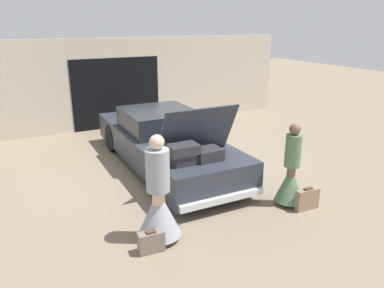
# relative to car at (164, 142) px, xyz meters

# --- Properties ---
(ground_plane) EXTENTS (40.00, 40.00, 0.00)m
(ground_plane) POSITION_rel_car_xyz_m (0.00, -0.00, -0.59)
(ground_plane) COLOR #7F705B
(garage_wall_back) EXTENTS (12.00, 0.14, 2.80)m
(garage_wall_back) POSITION_rel_car_xyz_m (0.00, 3.91, 0.80)
(garage_wall_back) COLOR beige
(garage_wall_back) RESTS_ON ground_plane
(car) EXTENTS (1.83, 5.27, 1.79)m
(car) POSITION_rel_car_xyz_m (0.00, 0.00, 0.00)
(car) COLOR #2D333D
(car) RESTS_ON ground_plane
(person_left) EXTENTS (0.69, 0.69, 1.72)m
(person_left) POSITION_rel_car_xyz_m (-1.30, -2.87, 0.02)
(person_left) COLOR beige
(person_left) RESTS_ON ground_plane
(person_right) EXTENTS (0.55, 0.55, 1.57)m
(person_right) POSITION_rel_car_xyz_m (1.31, -2.87, -0.03)
(person_right) COLOR brown
(person_right) RESTS_ON ground_plane
(suitcase_beside_left_person) EXTENTS (0.40, 0.19, 0.36)m
(suitcase_beside_left_person) POSITION_rel_car_xyz_m (-1.55, -3.14, -0.43)
(suitcase_beside_left_person) COLOR #75665B
(suitcase_beside_left_person) RESTS_ON ground_plane
(suitcase_beside_right_person) EXTENTS (0.47, 0.14, 0.43)m
(suitcase_beside_right_person) POSITION_rel_car_xyz_m (1.46, -3.18, -0.39)
(suitcase_beside_right_person) COLOR #8C7259
(suitcase_beside_right_person) RESTS_ON ground_plane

